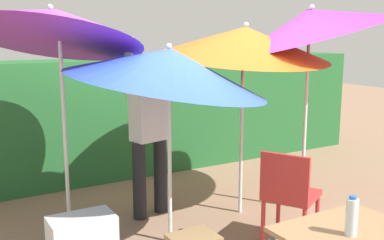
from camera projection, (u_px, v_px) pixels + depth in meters
name	position (u px, v px, depth m)	size (l,w,h in m)	color
ground_plane	(208.00, 240.00, 4.29)	(24.00, 24.00, 0.00)	#937056
hedge_row	(114.00, 118.00, 6.18)	(8.00, 0.70, 1.58)	#23602D
umbrella_rainbow	(55.00, 25.00, 4.13)	(1.72, 1.66, 2.44)	silver
umbrella_orange	(311.00, 23.00, 4.68)	(1.73, 1.68, 2.46)	silver
umbrella_yellow	(245.00, 42.00, 4.64)	(1.75, 1.77, 2.07)	silver
umbrella_navy	(169.00, 67.00, 3.99)	(1.84, 1.81, 1.98)	silver
person_vendor	(149.00, 129.00, 4.73)	(0.56, 0.30, 1.88)	black
chair_plastic	(289.00, 192.00, 4.09)	(0.60, 0.60, 0.89)	#B72D2D
bottle_water	(352.00, 217.00, 2.64)	(0.07, 0.07, 0.24)	silver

